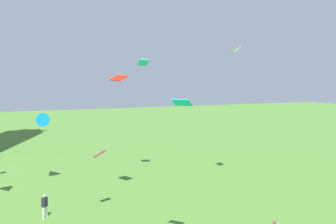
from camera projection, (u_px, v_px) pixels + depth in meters
person_1 at (45, 205)px, 25.13m from camera, size 0.48×0.53×1.77m
kite_flying_1 at (118, 78)px, 29.17m from camera, size 1.39×1.63×0.58m
kite_flying_2 at (235, 51)px, 33.55m from camera, size 1.03×1.30×0.72m
kite_flying_3 at (40, 119)px, 33.77m from camera, size 1.64×2.10×1.38m
kite_flying_4 at (143, 62)px, 35.92m from camera, size 1.20×1.53×0.63m
kite_flying_5 at (182, 103)px, 18.90m from camera, size 1.16×1.21×0.42m
kite_flying_8 at (100, 154)px, 26.25m from camera, size 0.93×0.87×0.71m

